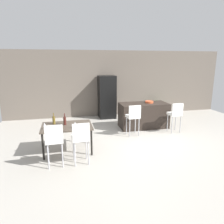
{
  "coord_description": "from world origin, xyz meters",
  "views": [
    {
      "loc": [
        -2.36,
        -6.11,
        2.43
      ],
      "look_at": [
        -0.93,
        0.2,
        0.85
      ],
      "focal_mm": 33.36,
      "sensor_mm": 36.0,
      "label": 1
    }
  ],
  "objects": [
    {
      "name": "ground_plane",
      "position": [
        0.0,
        0.0,
        0.0
      ],
      "size": [
        10.0,
        10.0,
        0.0
      ],
      "primitive_type": "plane",
      "color": "#ADA89E"
    },
    {
      "name": "back_wall",
      "position": [
        0.0,
        3.11,
        1.45
      ],
      "size": [
        10.0,
        0.12,
        2.9
      ],
      "primitive_type": "cube",
      "color": "#665B51",
      "rests_on": "ground_plane"
    },
    {
      "name": "kitchen_island",
      "position": [
        0.47,
        0.99,
        0.46
      ],
      "size": [
        1.78,
        0.84,
        0.92
      ],
      "primitive_type": "cube",
      "color": "black",
      "rests_on": "ground_plane"
    },
    {
      "name": "bar_chair_left",
      "position": [
        -0.2,
        0.19,
        0.7
      ],
      "size": [
        0.42,
        0.42,
        1.05
      ],
      "color": "white",
      "rests_on": "ground_plane"
    },
    {
      "name": "bar_chair_middle",
      "position": [
        1.32,
        0.19,
        0.7
      ],
      "size": [
        0.41,
        0.41,
        1.05
      ],
      "color": "white",
      "rests_on": "ground_plane"
    },
    {
      "name": "dining_table",
      "position": [
        -2.36,
        -0.58,
        0.68
      ],
      "size": [
        1.34,
        0.95,
        0.74
      ],
      "color": "#4C4238",
      "rests_on": "ground_plane"
    },
    {
      "name": "dining_chair_near",
      "position": [
        -2.66,
        -1.42,
        0.7
      ],
      "size": [
        0.42,
        0.42,
        1.05
      ],
      "color": "white",
      "rests_on": "ground_plane"
    },
    {
      "name": "dining_chair_far",
      "position": [
        -2.06,
        -1.42,
        0.7
      ],
      "size": [
        0.42,
        0.42,
        1.05
      ],
      "color": "white",
      "rests_on": "ground_plane"
    },
    {
      "name": "wine_bottle_left",
      "position": [
        -2.7,
        -0.36,
        0.85
      ],
      "size": [
        0.08,
        0.08,
        0.31
      ],
      "color": "brown",
      "rests_on": "dining_table"
    },
    {
      "name": "wine_bottle_right",
      "position": [
        -2.41,
        -0.5,
        0.86
      ],
      "size": [
        0.08,
        0.08,
        0.32
      ],
      "color": "#471E19",
      "rests_on": "dining_table"
    },
    {
      "name": "wine_glass_middle",
      "position": [
        -2.15,
        -0.87,
        0.86
      ],
      "size": [
        0.07,
        0.07,
        0.17
      ],
      "color": "silver",
      "rests_on": "dining_table"
    },
    {
      "name": "wine_glass_far",
      "position": [
        -2.92,
        -0.78,
        0.86
      ],
      "size": [
        0.07,
        0.07,
        0.17
      ],
      "color": "silver",
      "rests_on": "dining_table"
    },
    {
      "name": "refrigerator",
      "position": [
        -0.6,
        2.67,
        0.92
      ],
      "size": [
        0.72,
        0.68,
        1.84
      ],
      "primitive_type": "cube",
      "color": "black",
      "rests_on": "ground_plane"
    },
    {
      "name": "fruit_bowl",
      "position": [
        0.69,
        1.03,
        0.96
      ],
      "size": [
        0.3,
        0.3,
        0.07
      ],
      "primitive_type": "cylinder",
      "color": "#C6512D",
      "rests_on": "kitchen_island"
    },
    {
      "name": "potted_plant",
      "position": [
        1.77,
        2.66,
        0.4
      ],
      "size": [
        0.48,
        0.48,
        0.68
      ],
      "color": "#38383D",
      "rests_on": "ground_plane"
    }
  ]
}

